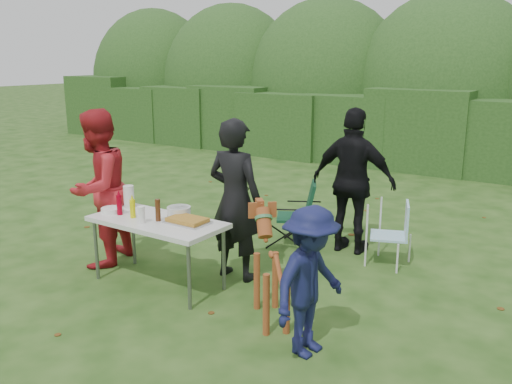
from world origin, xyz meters
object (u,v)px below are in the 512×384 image
Objects in this scene: person_black_puffy at (353,181)px; child at (310,282)px; camping_chair at (295,213)px; paper_towel_roll at (129,197)px; ketchup_bottle at (119,205)px; person_red_jacket at (98,189)px; mustard_bottle at (133,209)px; folding_table at (157,225)px; beer_bottle at (158,210)px; dog at (271,271)px; person_cook at (235,200)px; lawn_chair at (389,233)px.

person_black_puffy reaches higher than child.
camping_chair is (-0.73, -0.18, -0.49)m from person_black_puffy.
child is 2.71m from paper_towel_roll.
person_red_jacket is at bearing 162.58° from ketchup_bottle.
person_red_jacket is at bearing 167.40° from mustard_bottle.
paper_towel_roll is at bearing 86.52° from person_red_jacket.
person_red_jacket is at bearing 20.57° from camping_chair.
person_red_jacket is 0.42m from paper_towel_roll.
child reaches higher than folding_table.
person_red_jacket is 7.15× the size of paper_towel_roll.
folding_table is 6.25× the size of beer_bottle.
beer_bottle is at bearing 7.00° from ketchup_bottle.
child is 2.34m from mustard_bottle.
beer_bottle reaches higher than ketchup_bottle.
person_red_jacket reaches higher than person_black_puffy.
person_cook is at bearing 10.38° from dog.
person_cook is 1.40m from camping_chair.
mustard_bottle is (-1.74, -0.06, 0.34)m from dog.
paper_towel_roll is (-1.91, -1.97, -0.05)m from person_black_puffy.
person_black_puffy is 0.89m from camping_chair.
lawn_chair is (0.40, 2.00, -0.11)m from dog.
camping_chair is (0.01, 1.32, -0.47)m from person_cook.
ketchup_bottle reaches higher than camping_chair.
beer_bottle is (0.32, 0.06, 0.02)m from mustard_bottle.
person_red_jacket is 2.52m from dog.
paper_towel_roll is at bearing 19.41° from person_cook.
camping_chair is (1.60, 1.88, -0.50)m from person_red_jacket.
lawn_chair is 2.74m from beer_bottle.
mustard_bottle is at bearing -169.30° from beer_bottle.
beer_bottle is at bearing 56.77° from person_black_puffy.
beer_bottle is at bearing -28.40° from folding_table.
dog is (-0.57, 0.31, -0.14)m from child.
camping_chair is at bearing -92.42° from person_cook.
folding_table is 0.82× the size of person_black_puffy.
folding_table is 0.66m from paper_towel_roll.
camping_chair is 2.10m from beer_bottle.
mustard_bottle is at bearing 48.85° from dog.
paper_towel_roll is at bearing 162.92° from beer_bottle.
person_black_puffy is 2.86m from ketchup_bottle.
camping_chair is 2.19m from paper_towel_roll.
child is 0.67m from dog.
lawn_chair is 3.91× the size of mustard_bottle.
lawn_chair is 3.15m from ketchup_bottle.
person_cook is 1.68m from person_red_jacket.
person_red_jacket is at bearing 38.58° from person_black_puffy.
dog is 1.47m from beer_bottle.
person_red_jacket is 9.30× the size of mustard_bottle.
dog is 5.29× the size of mustard_bottle.
person_red_jacket is 0.57m from ketchup_bottle.
paper_towel_roll is at bearing 86.13° from child.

